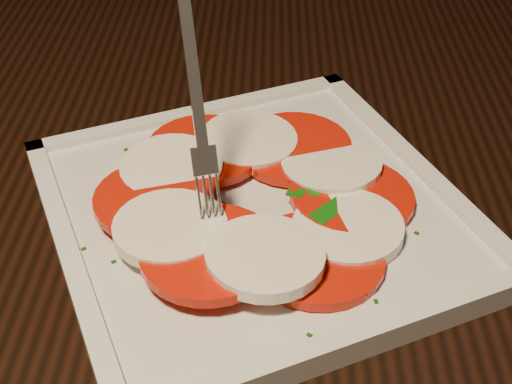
# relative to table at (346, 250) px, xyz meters

# --- Properties ---
(table) EXTENTS (1.30, 0.95, 0.75)m
(table) POSITION_rel_table_xyz_m (0.00, 0.00, 0.00)
(table) COLOR black
(table) RESTS_ON ground
(chair) EXTENTS (0.52, 0.52, 0.93)m
(chair) POSITION_rel_table_xyz_m (0.14, 0.79, -0.12)
(chair) COLOR black
(chair) RESTS_ON ground
(plate) EXTENTS (0.39, 0.39, 0.01)m
(plate) POSITION_rel_table_xyz_m (-0.09, -0.06, 0.11)
(plate) COLOR silver
(plate) RESTS_ON table
(caprese_salad) EXTENTS (0.26, 0.27, 0.03)m
(caprese_salad) POSITION_rel_table_xyz_m (-0.09, -0.06, 0.12)
(caprese_salad) COLOR red
(caprese_salad) RESTS_ON plate
(fork) EXTENTS (0.04, 0.07, 0.16)m
(fork) POSITION_rel_table_xyz_m (-0.14, -0.06, 0.22)
(fork) COLOR white
(fork) RESTS_ON caprese_salad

